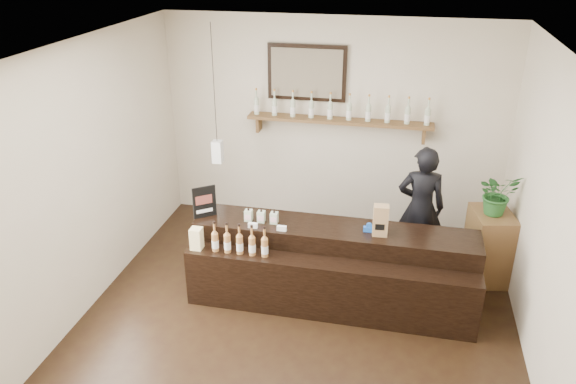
# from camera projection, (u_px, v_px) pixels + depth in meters

# --- Properties ---
(ground) EXTENTS (5.00, 5.00, 0.00)m
(ground) POSITION_uv_depth(u_px,v_px,m) (294.00, 328.00, 5.78)
(ground) COLOR black
(ground) RESTS_ON ground
(room_shell) EXTENTS (5.00, 5.00, 5.00)m
(room_shell) POSITION_uv_depth(u_px,v_px,m) (295.00, 177.00, 5.07)
(room_shell) COLOR beige
(room_shell) RESTS_ON ground
(back_wall_decor) EXTENTS (2.66, 0.96, 1.69)m
(back_wall_decor) POSITION_uv_depth(u_px,v_px,m) (320.00, 100.00, 7.18)
(back_wall_decor) COLOR brown
(back_wall_decor) RESTS_ON ground
(counter) EXTENTS (3.05, 0.83, 1.00)m
(counter) POSITION_uv_depth(u_px,v_px,m) (331.00, 268.00, 6.08)
(counter) COLOR black
(counter) RESTS_ON ground
(promo_sign) EXTENTS (0.22, 0.17, 0.36)m
(promo_sign) POSITION_uv_depth(u_px,v_px,m) (204.00, 202.00, 6.13)
(promo_sign) COLOR black
(promo_sign) RESTS_ON counter
(paper_bag) EXTENTS (0.16, 0.13, 0.34)m
(paper_bag) POSITION_uv_depth(u_px,v_px,m) (381.00, 220.00, 5.77)
(paper_bag) COLOR olive
(paper_bag) RESTS_ON counter
(tape_dispenser) EXTENTS (0.12, 0.05, 0.10)m
(tape_dispenser) POSITION_uv_depth(u_px,v_px,m) (369.00, 228.00, 5.88)
(tape_dispenser) COLOR blue
(tape_dispenser) RESTS_ON counter
(side_cabinet) EXTENTS (0.53, 0.65, 0.85)m
(side_cabinet) POSITION_uv_depth(u_px,v_px,m) (488.00, 246.00, 6.47)
(side_cabinet) COLOR brown
(side_cabinet) RESTS_ON ground
(potted_plant) EXTENTS (0.56, 0.53, 0.49)m
(potted_plant) POSITION_uv_depth(u_px,v_px,m) (497.00, 194.00, 6.19)
(potted_plant) COLOR #245B25
(potted_plant) RESTS_ON side_cabinet
(shopkeeper) EXTENTS (0.65, 0.44, 1.72)m
(shopkeeper) POSITION_uv_depth(u_px,v_px,m) (421.00, 200.00, 6.57)
(shopkeeper) COLOR black
(shopkeeper) RESTS_ON ground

